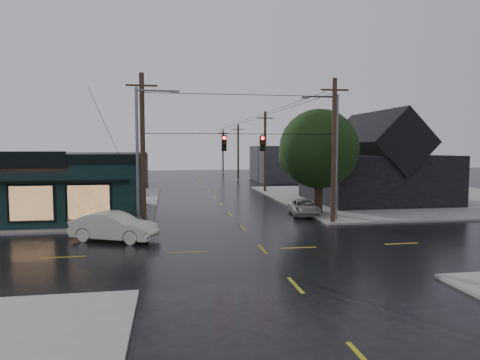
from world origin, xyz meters
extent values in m
plane|color=black|center=(0.00, 0.00, 0.00)|extent=(160.00, 160.00, 0.00)
cube|color=gray|center=(-20.00, 20.00, 0.07)|extent=(28.00, 28.00, 0.15)
cube|color=gray|center=(20.00, 20.00, 0.07)|extent=(28.00, 28.00, 0.15)
cube|color=black|center=(-15.00, 13.00, 2.25)|extent=(16.00, 12.00, 4.20)
cube|color=black|center=(-15.00, 13.00, 4.65)|extent=(16.30, 12.30, 0.60)
cube|color=#FF1E14|center=(-15.00, 6.89, 4.60)|extent=(7.00, 0.16, 0.90)
cube|color=black|center=(15.00, 17.00, 2.40)|extent=(12.00, 11.00, 4.50)
cylinder|color=black|center=(7.00, 10.85, 2.00)|extent=(0.70, 0.70, 3.70)
sphere|color=black|center=(7.00, 10.85, 5.28)|extent=(6.36, 6.36, 6.36)
cylinder|color=black|center=(0.00, 6.50, 6.30)|extent=(13.00, 0.04, 0.04)
cube|color=#3D322C|center=(-14.00, 40.00, 2.20)|extent=(12.00, 10.00, 4.40)
cube|color=#2A2A30|center=(16.00, 45.00, 2.80)|extent=(14.00, 12.00, 5.60)
imported|color=beige|center=(-8.01, 3.44, 0.83)|extent=(5.32, 3.60, 1.66)
imported|color=#9E9992|center=(5.76, 10.68, 0.62)|extent=(2.68, 4.72, 1.24)
camera|label=1|loc=(-4.85, -21.83, 5.41)|focal=32.00mm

